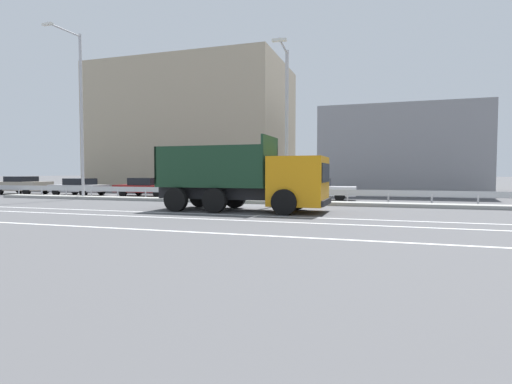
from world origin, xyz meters
TOP-DOWN VIEW (x-y plane):
  - ground_plane at (0.00, 0.00)m, footprint 320.00×320.00m
  - lane_strip_0 at (-0.04, -4.47)m, footprint 67.29×0.16m
  - lane_strip_1 at (-0.04, -6.08)m, footprint 67.29×0.16m
  - lane_strip_2 at (-0.04, -9.10)m, footprint 67.29×0.16m
  - median_island at (0.00, 1.66)m, footprint 37.01×1.10m
  - median_guardrail at (-0.00, 2.55)m, footprint 67.29×0.09m
  - dump_truck at (0.94, -2.67)m, footprint 7.58×2.75m
  - median_road_sign at (2.59, 1.66)m, footprint 0.76×0.16m
  - street_lamp_1 at (-12.41, 1.51)m, footprint 0.71×2.65m
  - street_lamp_2 at (1.07, 1.29)m, footprint 0.71×2.61m
  - parked_car_1 at (-20.88, 4.78)m, footprint 4.18×2.20m
  - parked_car_2 at (-15.45, 4.77)m, footprint 4.15×2.12m
  - parked_car_3 at (-10.07, 5.38)m, footprint 4.63×2.16m
  - parked_car_4 at (-4.62, 4.93)m, footprint 4.31×2.18m
  - parked_car_5 at (2.00, 5.08)m, footprint 4.90×2.07m
  - background_building_0 at (-13.71, 20.35)m, footprint 19.69×12.48m
  - background_building_1 at (7.11, 15.97)m, footprint 11.50×12.56m

SIDE VIEW (x-z plane):
  - ground_plane at x=0.00m, z-range 0.00..0.00m
  - lane_strip_0 at x=-0.04m, z-range 0.00..0.01m
  - lane_strip_1 at x=-0.04m, z-range 0.00..0.01m
  - lane_strip_2 at x=-0.04m, z-range 0.00..0.01m
  - median_island at x=0.00m, z-range 0.00..0.18m
  - median_guardrail at x=0.00m, z-range 0.18..0.96m
  - parked_car_2 at x=-15.45m, z-range 0.02..1.29m
  - parked_car_3 at x=-10.07m, z-range 0.02..1.33m
  - parked_car_5 at x=2.00m, z-range 0.02..1.35m
  - parked_car_1 at x=-20.88m, z-range 0.03..1.42m
  - parked_car_4 at x=-4.62m, z-range -0.01..1.61m
  - dump_truck at x=0.94m, z-range -0.40..2.86m
  - median_road_sign at x=2.59m, z-range 0.07..2.54m
  - background_building_1 at x=7.11m, z-range 0.00..6.49m
  - street_lamp_2 at x=1.07m, z-range 0.52..8.65m
  - street_lamp_1 at x=-12.41m, z-range 0.55..10.98m
  - background_building_0 at x=-13.71m, z-range 0.00..12.96m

